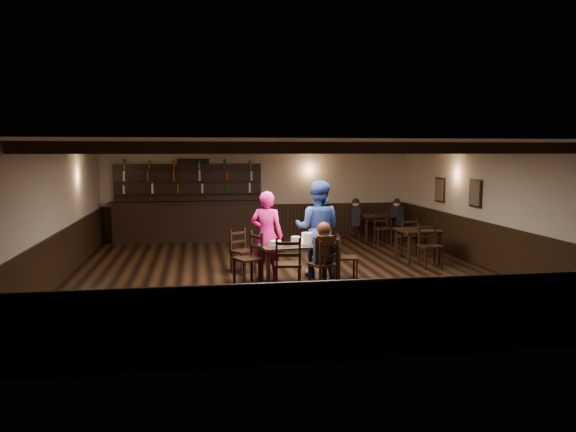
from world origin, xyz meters
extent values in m
plane|color=black|center=(0.00, 0.00, 0.00)|extent=(10.00, 10.00, 0.00)
cube|color=#BCB09C|center=(0.00, 5.00, 1.35)|extent=(9.00, 0.02, 2.70)
cube|color=#BCB09C|center=(0.00, -5.00, 1.35)|extent=(9.00, 0.02, 2.70)
cube|color=#BCB09C|center=(-4.50, 0.00, 1.35)|extent=(0.02, 10.00, 2.70)
cube|color=#BCB09C|center=(4.50, 0.00, 1.35)|extent=(0.02, 10.00, 2.70)
cube|color=silver|center=(0.00, 0.00, 2.70)|extent=(9.00, 10.00, 0.02)
cube|color=black|center=(0.00, 4.97, 0.50)|extent=(9.00, 0.04, 1.00)
cube|color=black|center=(0.00, -4.97, 0.50)|extent=(9.00, 0.04, 1.00)
cube|color=black|center=(-4.47, 0.00, 0.50)|extent=(0.04, 10.00, 1.00)
cube|color=black|center=(4.47, 0.00, 0.50)|extent=(0.04, 10.00, 1.00)
cube|color=black|center=(-1.90, 4.97, 1.85)|extent=(0.90, 0.03, 1.00)
cube|color=black|center=(-1.90, 4.95, 1.85)|extent=(0.80, 0.02, 0.90)
cube|color=black|center=(4.47, 0.50, 1.60)|extent=(0.03, 0.55, 0.65)
cube|color=#72664C|center=(4.45, 0.50, 1.60)|extent=(0.02, 0.45, 0.55)
cube|color=black|center=(4.47, 2.40, 1.55)|extent=(0.03, 0.55, 0.65)
cube|color=#72664C|center=(4.45, 2.40, 1.55)|extent=(0.02, 0.45, 0.55)
cube|color=black|center=(0.00, -3.00, 2.60)|extent=(8.90, 0.18, 0.18)
cube|color=black|center=(0.00, -1.00, 2.60)|extent=(8.90, 0.18, 0.18)
cube|color=black|center=(0.00, 1.00, 2.60)|extent=(8.90, 0.18, 0.18)
cube|color=black|center=(0.00, 3.00, 2.60)|extent=(8.90, 0.18, 0.18)
cube|color=black|center=(-0.53, -1.26, 0.36)|extent=(0.07, 0.07, 0.71)
cube|color=black|center=(-0.61, -0.66, 0.36)|extent=(0.07, 0.07, 0.71)
cube|color=black|center=(0.80, -1.08, 0.36)|extent=(0.07, 0.07, 0.71)
cube|color=black|center=(0.71, -0.47, 0.36)|extent=(0.07, 0.07, 0.71)
cube|color=black|center=(0.09, -0.87, 0.73)|extent=(1.55, 0.92, 0.04)
cube|color=#A5A8AD|center=(0.04, -0.52, 0.73)|extent=(1.45, 0.23, 0.04)
cube|color=#A5A8AD|center=(0.14, -1.21, 0.73)|extent=(1.45, 0.23, 0.04)
cube|color=#A5A8AD|center=(0.80, -0.77, 0.73)|extent=(0.13, 0.73, 0.04)
cube|color=#A5A8AD|center=(-0.62, -0.97, 0.73)|extent=(0.13, 0.73, 0.04)
cube|color=black|center=(0.02, -1.40, 0.25)|extent=(0.05, 0.05, 0.49)
cube|color=black|center=(-0.03, -1.78, 0.25)|extent=(0.05, 0.05, 0.49)
cube|color=black|center=(-0.38, -1.34, 0.25)|extent=(0.05, 0.05, 0.49)
cube|color=black|center=(-0.44, -1.72, 0.25)|extent=(0.05, 0.05, 0.49)
cube|color=black|center=(-0.21, -1.56, 0.51)|extent=(0.54, 0.52, 0.05)
cube|color=black|center=(-0.23, -1.75, 0.77)|extent=(0.48, 0.11, 0.51)
cube|color=black|center=(-0.23, -1.75, 0.72)|extent=(0.41, 0.09, 0.06)
cube|color=black|center=(-0.23, -1.75, 0.93)|extent=(0.41, 0.09, 0.06)
cube|color=black|center=(0.57, -1.24, 0.23)|extent=(0.05, 0.05, 0.45)
cube|color=black|center=(0.71, -1.56, 0.23)|extent=(0.05, 0.05, 0.45)
cube|color=black|center=(0.22, -1.38, 0.23)|extent=(0.05, 0.05, 0.45)
cube|color=black|center=(0.36, -1.71, 0.23)|extent=(0.05, 0.05, 0.45)
cube|color=black|center=(0.47, -1.47, 0.47)|extent=(0.57, 0.56, 0.04)
cube|color=black|center=(0.53, -1.64, 0.71)|extent=(0.42, 0.20, 0.47)
cube|color=black|center=(0.53, -1.64, 0.66)|extent=(0.36, 0.17, 0.05)
cube|color=black|center=(0.53, -1.64, 0.85)|extent=(0.36, 0.17, 0.05)
cube|color=black|center=(-1.13, -0.78, 0.24)|extent=(0.05, 0.05, 0.49)
cube|color=black|center=(-0.78, -0.62, 0.24)|extent=(0.05, 0.05, 0.49)
cube|color=black|center=(-0.97, -1.15, 0.24)|extent=(0.05, 0.05, 0.49)
cube|color=black|center=(-0.61, -0.99, 0.24)|extent=(0.05, 0.05, 0.49)
cube|color=black|center=(-0.87, -0.88, 0.51)|extent=(0.61, 0.62, 0.05)
cube|color=black|center=(-0.70, -0.81, 0.76)|extent=(0.23, 0.45, 0.51)
cube|color=black|center=(-0.70, -0.81, 0.71)|extent=(0.19, 0.38, 0.06)
cube|color=black|center=(-0.70, -0.81, 0.91)|extent=(0.19, 0.38, 0.06)
cube|color=black|center=(1.25, -0.99, 0.22)|extent=(0.04, 0.04, 0.43)
cube|color=black|center=(0.91, -0.95, 0.22)|extent=(0.04, 0.04, 0.43)
cube|color=black|center=(1.29, -0.63, 0.22)|extent=(0.04, 0.04, 0.43)
cube|color=black|center=(0.95, -0.59, 0.22)|extent=(0.04, 0.04, 0.43)
cube|color=black|center=(1.10, -0.79, 0.45)|extent=(0.45, 0.47, 0.04)
cube|color=black|center=(0.93, -0.77, 0.68)|extent=(0.09, 0.42, 0.45)
cube|color=black|center=(0.93, -0.77, 0.63)|extent=(0.07, 0.36, 0.05)
cube|color=black|center=(0.93, -0.77, 0.82)|extent=(0.07, 0.36, 0.05)
cube|color=black|center=(-0.93, -0.04, 0.22)|extent=(0.05, 0.05, 0.44)
cube|color=black|center=(-1.12, 0.25, 0.22)|extent=(0.05, 0.05, 0.44)
cube|color=black|center=(-0.62, 0.17, 0.22)|extent=(0.05, 0.05, 0.44)
cube|color=black|center=(-0.82, 0.46, 0.22)|extent=(0.05, 0.05, 0.44)
cube|color=black|center=(-0.87, 0.21, 0.46)|extent=(0.59, 0.58, 0.04)
cube|color=black|center=(-0.97, 0.36, 0.69)|extent=(0.37, 0.27, 0.46)
cube|color=black|center=(-0.97, 0.36, 0.65)|extent=(0.32, 0.23, 0.05)
cube|color=black|center=(-0.97, 0.36, 0.83)|extent=(0.32, 0.23, 0.05)
imported|color=#F9267E|center=(-0.45, -0.46, 0.89)|extent=(0.75, 0.61, 1.77)
imported|color=navy|center=(0.61, -0.35, 0.98)|extent=(1.16, 1.05, 1.96)
cube|color=black|center=(0.47, -1.35, 0.52)|extent=(0.32, 0.32, 0.13)
cube|color=black|center=(0.47, -1.47, 0.75)|extent=(0.34, 0.20, 0.48)
cylinder|color=black|center=(0.47, -1.47, 0.97)|extent=(0.10, 0.34, 0.34)
sphere|color=#D8A384|center=(0.47, -1.47, 1.12)|extent=(0.21, 0.21, 0.21)
sphere|color=#3A190D|center=(0.47, -1.50, 1.13)|extent=(0.26, 0.26, 0.26)
cone|color=#3A190D|center=(0.47, -1.60, 0.73)|extent=(0.20, 0.20, 0.60)
cylinder|color=white|center=(-0.33, -0.83, 0.76)|extent=(0.27, 0.27, 0.01)
cylinder|color=white|center=(-0.33, -0.83, 0.80)|extent=(0.22, 0.22, 0.07)
cylinder|color=silver|center=(-0.33, -0.83, 0.79)|extent=(0.23, 0.23, 0.04)
cylinder|color=white|center=(0.05, -0.91, 0.84)|extent=(0.18, 0.18, 0.17)
cylinder|color=white|center=(0.28, -0.84, 0.87)|extent=(0.19, 0.19, 0.23)
cylinder|color=#A5A8AD|center=(0.13, -0.77, 0.77)|extent=(0.06, 0.06, 0.03)
sphere|color=orange|center=(0.13, -0.77, 0.80)|extent=(0.03, 0.03, 0.03)
cylinder|color=silver|center=(0.45, -0.89, 0.80)|extent=(0.04, 0.04, 0.10)
cylinder|color=#A5A8AD|center=(0.54, -0.91, 0.80)|extent=(0.04, 0.04, 0.09)
cylinder|color=silver|center=(0.36, -0.71, 0.81)|extent=(0.07, 0.07, 0.11)
cube|color=maroon|center=(0.55, -0.86, 0.75)|extent=(0.37, 0.34, 0.00)
cube|color=#0D0F43|center=(0.58, -0.64, 0.75)|extent=(0.37, 0.33, 0.00)
cube|color=black|center=(-2.05, 4.65, 0.55)|extent=(4.16, 0.60, 1.10)
cube|color=black|center=(-2.05, 4.65, 1.12)|extent=(4.36, 0.70, 0.05)
cube|color=black|center=(-2.05, 4.92, 1.10)|extent=(4.16, 0.10, 2.20)
cube|color=black|center=(-2.05, 4.82, 1.35)|extent=(4.06, 0.22, 0.03)
cube|color=black|center=(-2.05, 4.82, 1.70)|extent=(4.06, 0.22, 0.03)
cube|color=black|center=(-2.05, 4.82, 2.05)|extent=(4.06, 0.22, 0.03)
cube|color=black|center=(3.24, 0.82, 0.73)|extent=(0.93, 0.93, 0.04)
cube|color=black|center=(2.89, 0.44, 0.35)|extent=(0.06, 0.06, 0.71)
cube|color=black|center=(2.86, 1.17, 0.35)|extent=(0.06, 0.06, 0.71)
cube|color=black|center=(3.62, 0.47, 0.35)|extent=(0.06, 0.06, 0.71)
cube|color=black|center=(3.59, 1.21, 0.35)|extent=(0.06, 0.06, 0.71)
cube|color=black|center=(3.20, 3.89, 0.73)|extent=(0.87, 0.87, 0.04)
cube|color=black|center=(2.84, 3.54, 0.35)|extent=(0.05, 0.05, 0.71)
cube|color=black|center=(2.85, 4.25, 0.35)|extent=(0.05, 0.05, 0.71)
cube|color=black|center=(3.55, 3.54, 0.35)|extent=(0.05, 0.05, 0.71)
cube|color=black|center=(3.56, 4.25, 0.35)|extent=(0.05, 0.05, 0.71)
cube|color=black|center=(2.62, 3.85, 0.74)|extent=(0.30, 0.41, 0.54)
sphere|color=#D8A384|center=(2.62, 3.85, 1.10)|extent=(0.21, 0.21, 0.21)
sphere|color=black|center=(2.62, 3.85, 1.13)|extent=(0.22, 0.22, 0.22)
cube|color=black|center=(3.82, 3.82, 0.73)|extent=(0.32, 0.41, 0.52)
sphere|color=#D8A384|center=(3.82, 3.82, 1.08)|extent=(0.20, 0.20, 0.20)
sphere|color=black|center=(3.82, 3.82, 1.11)|extent=(0.21, 0.21, 0.21)
camera|label=1|loc=(-1.81, -11.42, 2.54)|focal=35.00mm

